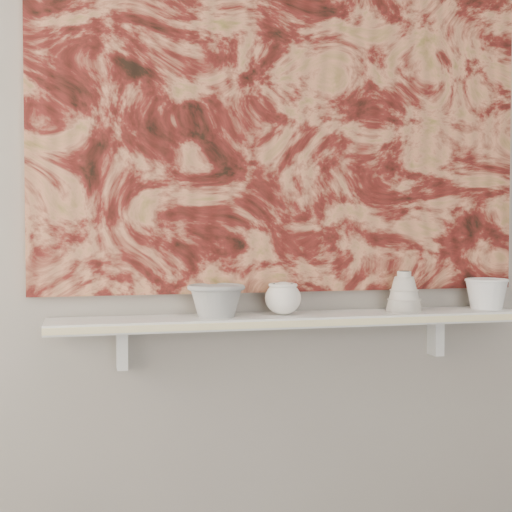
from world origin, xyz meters
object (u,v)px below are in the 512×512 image
object	(u,v)px
shelf	(293,320)
cup_cream	(283,298)
painting	(286,109)
bell_vessel	(404,291)
bowl_grey	(216,300)
bowl_white	(487,293)

from	to	relation	value
shelf	cup_cream	world-z (taller)	cup_cream
shelf	painting	distance (m)	0.63
cup_cream	bell_vessel	size ratio (longest dim) A/B	0.86
painting	bowl_grey	size ratio (longest dim) A/B	9.10
shelf	bowl_grey	xyz separation A→B (m)	(-0.23, 0.00, 0.06)
painting	bowl_grey	xyz separation A→B (m)	(-0.23, -0.08, -0.56)
cup_cream	bell_vessel	distance (m)	0.38
painting	cup_cream	distance (m)	0.57
painting	cup_cream	world-z (taller)	painting
bowl_grey	cup_cream	world-z (taller)	same
painting	bowl_white	world-z (taller)	painting
painting	bowl_grey	bearing A→B (deg)	-160.59
painting	bowl_white	bearing A→B (deg)	-7.30
bowl_grey	bell_vessel	world-z (taller)	bell_vessel
painting	bowl_white	xyz separation A→B (m)	(0.63, -0.08, -0.56)
shelf	bell_vessel	world-z (taller)	bell_vessel
cup_cream	shelf	bearing A→B (deg)	0.00
bowl_grey	cup_cream	distance (m)	0.20
bowl_grey	shelf	bearing A→B (deg)	0.00
bowl_grey	bell_vessel	xyz separation A→B (m)	(0.58, 0.00, 0.01)
painting	shelf	bearing A→B (deg)	-90.00
cup_cream	bowl_white	distance (m)	0.66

